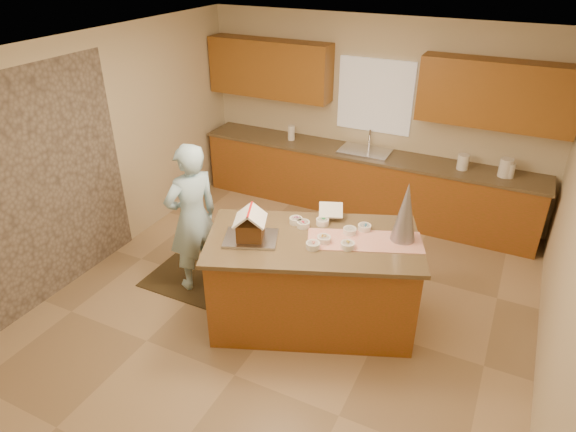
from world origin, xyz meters
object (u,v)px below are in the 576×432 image
(island_base, at_px, (312,283))
(tinsel_tree, at_px, (406,212))
(gingerbread_house, at_px, (250,227))
(boy, at_px, (193,218))

(island_base, bearing_deg, tinsel_tree, 3.67)
(gingerbread_house, bearing_deg, island_base, 26.93)
(tinsel_tree, distance_m, boy, 2.28)
(island_base, distance_m, tinsel_tree, 1.19)
(tinsel_tree, height_order, gingerbread_house, tinsel_tree)
(gingerbread_house, bearing_deg, tinsel_tree, 26.04)
(boy, xyz_separation_m, gingerbread_house, (0.90, -0.29, 0.28))
(tinsel_tree, xyz_separation_m, boy, (-2.21, -0.35, -0.43))
(tinsel_tree, height_order, boy, boy)
(island_base, relative_size, tinsel_tree, 3.27)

